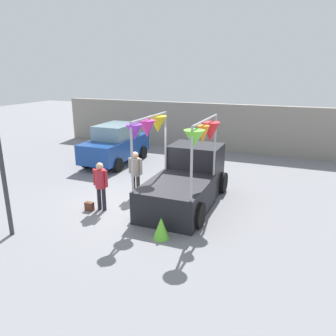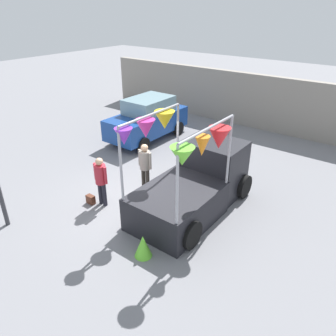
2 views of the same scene
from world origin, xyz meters
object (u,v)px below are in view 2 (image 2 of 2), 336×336
(vendor_truck, at_px, (197,180))
(parked_car, at_px, (148,119))
(handbag, at_px, (91,199))
(person_customer, at_px, (101,177))
(folded_kite_bundle_lime, at_px, (143,246))
(person_vendor, at_px, (145,163))

(vendor_truck, height_order, parked_car, vendor_truck)
(vendor_truck, bearing_deg, handbag, -144.50)
(parked_car, height_order, handbag, parked_car)
(person_customer, xyz_separation_m, folded_kite_bundle_lime, (2.52, -1.00, -0.66))
(person_customer, height_order, folded_kite_bundle_lime, person_customer)
(parked_car, xyz_separation_m, person_vendor, (2.94, -3.59, 0.05))
(person_customer, height_order, person_vendor, person_vendor)
(person_vendor, xyz_separation_m, folded_kite_bundle_lime, (2.05, -2.48, -0.70))
(handbag, bearing_deg, person_customer, 29.74)
(parked_car, distance_m, folded_kite_bundle_lime, 7.88)
(person_customer, distance_m, handbag, 0.91)
(parked_car, relative_size, folded_kite_bundle_lime, 6.67)
(vendor_truck, xyz_separation_m, person_vendor, (-1.84, -0.22, 0.10))
(parked_car, distance_m, handbag, 5.73)
(handbag, distance_m, folded_kite_bundle_lime, 2.99)
(parked_car, height_order, person_vendor, parked_car)
(vendor_truck, distance_m, handbag, 3.36)
(vendor_truck, height_order, handbag, vendor_truck)
(person_customer, relative_size, handbag, 5.69)
(vendor_truck, height_order, folded_kite_bundle_lime, vendor_truck)
(folded_kite_bundle_lime, bearing_deg, handbag, 164.39)
(parked_car, relative_size, handbag, 14.29)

